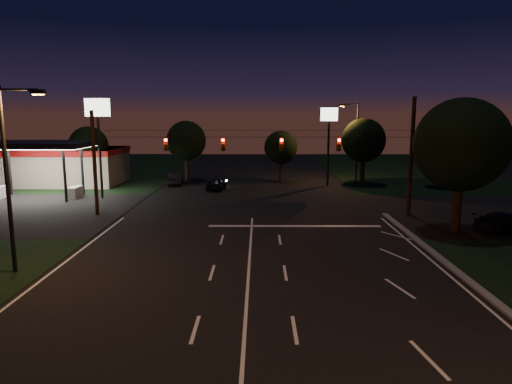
{
  "coord_description": "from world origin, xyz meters",
  "views": [
    {
      "loc": [
        0.51,
        -19.4,
        7.66
      ],
      "look_at": [
        0.32,
        8.03,
        3.0
      ],
      "focal_mm": 32.0,
      "sensor_mm": 36.0,
      "label": 1
    }
  ],
  "objects_px": {
    "utility_pole_right": "(408,215)",
    "car_oncoming_a": "(217,184)",
    "tree_right_near": "(461,146)",
    "car_cross": "(508,222)",
    "car_oncoming_b": "(175,179)"
  },
  "relations": [
    {
      "from": "tree_right_near",
      "to": "car_oncoming_a",
      "type": "height_order",
      "value": "tree_right_near"
    },
    {
      "from": "utility_pole_right",
      "to": "car_cross",
      "type": "xyz_separation_m",
      "value": [
        4.93,
        -5.0,
        0.66
      ]
    },
    {
      "from": "utility_pole_right",
      "to": "car_oncoming_a",
      "type": "relative_size",
      "value": 2.38
    },
    {
      "from": "car_oncoming_a",
      "to": "tree_right_near",
      "type": "bearing_deg",
      "value": 144.57
    },
    {
      "from": "tree_right_near",
      "to": "car_oncoming_b",
      "type": "distance_m",
      "value": 30.67
    },
    {
      "from": "car_oncoming_a",
      "to": "car_cross",
      "type": "xyz_separation_m",
      "value": [
        20.8,
        -17.01,
        0.02
      ]
    },
    {
      "from": "utility_pole_right",
      "to": "car_oncoming_a",
      "type": "distance_m",
      "value": 19.92
    },
    {
      "from": "car_oncoming_a",
      "to": "car_oncoming_b",
      "type": "distance_m",
      "value": 6.09
    },
    {
      "from": "car_cross",
      "to": "car_oncoming_b",
      "type": "bearing_deg",
      "value": 33.14
    },
    {
      "from": "car_oncoming_a",
      "to": "car_oncoming_b",
      "type": "xyz_separation_m",
      "value": [
        -4.96,
        3.54,
        0.03
      ]
    },
    {
      "from": "tree_right_near",
      "to": "car_oncoming_b",
      "type": "relative_size",
      "value": 2.14
    },
    {
      "from": "tree_right_near",
      "to": "car_cross",
      "type": "distance_m",
      "value": 6.06
    },
    {
      "from": "tree_right_near",
      "to": "car_cross",
      "type": "xyz_separation_m",
      "value": [
        3.4,
        -0.17,
        -5.01
      ]
    },
    {
      "from": "utility_pole_right",
      "to": "car_oncoming_a",
      "type": "height_order",
      "value": "utility_pole_right"
    },
    {
      "from": "tree_right_near",
      "to": "car_cross",
      "type": "height_order",
      "value": "tree_right_near"
    }
  ]
}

